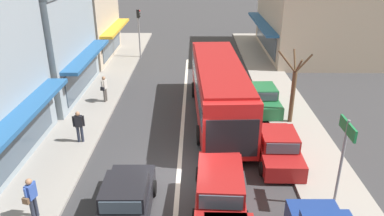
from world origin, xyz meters
name	(u,v)px	position (x,y,z in m)	size (l,w,h in m)	color
ground_plane	(178,178)	(0.00, 0.00, 0.00)	(140.00, 140.00, 0.00)	#353538
lane_centre_line	(182,135)	(0.00, 4.00, 0.00)	(0.20, 28.00, 0.01)	silver
sidewalk_left	(65,117)	(-6.80, 6.00, 0.07)	(5.20, 44.00, 0.14)	gray
kerb_right	(292,118)	(6.20, 6.00, 0.06)	(2.80, 44.00, 0.12)	gray
shopfront_mid_block	(22,45)	(-10.18, 9.60, 3.38)	(8.20, 8.37, 6.76)	#84939E
shopfront_far_end	(65,13)	(-10.18, 18.21, 3.89)	(8.37, 8.30, 7.80)	#B2A38E
building_right_far	(319,5)	(11.48, 20.27, 4.27)	(9.94, 11.74, 8.55)	#B2A38E
city_bus	(219,87)	(2.01, 6.09, 1.88)	(3.11, 10.96, 3.23)	red
sedan_adjacent_lane_trail	(126,201)	(-1.76, -2.44, 0.66)	(1.94, 4.22, 1.47)	black
wagon_queue_far_back	(220,187)	(1.65, -1.66, 0.75)	(2.09, 4.58, 1.58)	maroon
parked_sedan_kerb_second	(277,147)	(4.45, 1.52, 0.66)	(1.95, 4.23, 1.47)	maroon
parked_sedan_kerb_third	(261,98)	(4.65, 7.45, 0.66)	(2.02, 4.26, 1.47)	#1E6638
traffic_light_downstreet	(139,26)	(-4.13, 18.37, 2.85)	(0.33, 0.24, 4.20)	gray
directional_road_sign	(345,144)	(5.98, -1.75, 2.68)	(0.10, 1.40, 3.60)	gray
street_tree_right	(293,90)	(5.94, 5.44, 1.96)	(1.83, 1.75, 4.16)	brown
pedestrian_with_handbag_near	(104,87)	(-4.91, 8.17, 1.07)	(0.33, 0.66, 1.63)	#4C4742
pedestrian_browsing_midblock	(31,196)	(-5.00, -2.71, 1.07)	(0.36, 0.66, 1.63)	#232838
pedestrian_far_walker	(79,125)	(-4.97, 2.94, 1.07)	(0.56, 0.27, 1.63)	#232838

